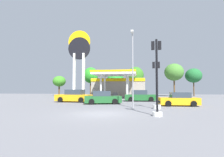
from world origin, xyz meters
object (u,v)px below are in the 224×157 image
car_1 (140,96)px  car_3 (74,96)px  tree_2 (115,79)px  tree_5 (194,76)px  tree_0 (59,81)px  traffic_signal_0 (157,84)px  car_0 (103,98)px  car_2 (179,100)px  corner_streetlamp (133,63)px  tree_1 (91,75)px  station_pole_sign (79,54)px  traffic_signal_1 (157,92)px  tree_4 (174,72)px  tree_3 (135,76)px

car_1 → car_3: size_ratio=0.96×
tree_2 → tree_5: bearing=2.5°
car_3 → tree_0: bearing=119.2°
traffic_signal_0 → tree_5: bearing=70.1°
car_0 → car_2: car_0 is taller
tree_0 → corner_streetlamp: size_ratio=0.71×
tree_2 → tree_1: bearing=-160.8°
tree_1 → station_pole_sign: bearing=-92.0°
car_2 → car_0: bearing=171.2°
tree_0 → corner_streetlamp: 33.54m
tree_1 → car_1: bearing=-53.6°
car_1 → tree_2: size_ratio=0.79×
station_pole_sign → tree_0: (-8.77, 10.37, -4.84)m
traffic_signal_1 → tree_4: bearing=76.0°
tree_4 → car_3: bearing=-130.7°
traffic_signal_0 → tree_0: (-21.37, 31.79, 1.51)m
tree_3 → tree_5: size_ratio=1.07×
traffic_signal_0 → tree_4: (6.88, 30.31, 3.38)m
car_1 → traffic_signal_1: bearing=-81.9°
tree_0 → tree_4: (28.25, -1.48, 1.86)m
traffic_signal_1 → car_0: bearing=142.8°
car_3 → tree_1: (-2.61, 18.27, 4.14)m
traffic_signal_1 → tree_4: (6.49, 26.00, 4.02)m
station_pole_sign → traffic_signal_0: bearing=-59.5°
car_3 → tree_4: tree_4 is taller
car_2 → tree_0: size_ratio=0.80×
car_0 → car_2: size_ratio=1.14×
car_1 → car_2: car_1 is taller
car_1 → car_3: bearing=-162.1°
car_3 → tree_3: tree_3 is taller
car_2 → tree_5: bearing=70.7°
car_0 → station_pole_sign: bearing=119.6°
station_pole_sign → traffic_signal_1: station_pole_sign is taller
car_1 → tree_3: 17.34m
tree_2 → tree_0: bearing=177.7°
tree_0 → tree_5: bearing=0.4°
car_3 → corner_streetlamp: 10.79m
car_0 → car_1: car_1 is taller
tree_0 → tree_4: 28.35m
traffic_signal_0 → tree_4: tree_4 is taller
tree_0 → tree_4: bearing=-3.0°
tree_4 → tree_2: bearing=176.2°
tree_0 → car_0: bearing=-55.3°
station_pole_sign → tree_5: bearing=23.6°
tree_3 → tree_4: (8.72, -0.31, 0.64)m
traffic_signal_0 → corner_streetlamp: size_ratio=0.72×
corner_streetlamp → tree_2: bearing=100.6°
car_3 → tree_3: bearing=68.1°
car_0 → traffic_signal_0: size_ratio=0.90×
tree_1 → tree_5: bearing=6.6°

